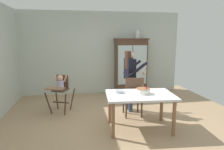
% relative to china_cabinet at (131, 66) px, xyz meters
% --- Properties ---
extents(ground_plane, '(6.24, 6.24, 0.00)m').
position_rel_china_cabinet_xyz_m(ground_plane, '(-0.95, -2.37, -0.92)').
color(ground_plane, tan).
extents(wall_back, '(5.32, 0.06, 2.70)m').
position_rel_china_cabinet_xyz_m(wall_back, '(-0.95, 0.26, 0.43)').
color(wall_back, beige).
rests_on(wall_back, ground_plane).
extents(china_cabinet, '(1.09, 0.48, 1.84)m').
position_rel_china_cabinet_xyz_m(china_cabinet, '(0.00, 0.00, 0.00)').
color(china_cabinet, '#4C3323').
rests_on(china_cabinet, ground_plane).
extents(ceramic_vase, '(0.13, 0.13, 0.27)m').
position_rel_china_cabinet_xyz_m(ceramic_vase, '(0.21, 0.00, 1.03)').
color(ceramic_vase, white).
rests_on(ceramic_vase, china_cabinet).
extents(high_chair_with_toddler, '(0.74, 0.82, 0.95)m').
position_rel_china_cabinet_xyz_m(high_chair_with_toddler, '(-2.20, -1.45, -0.27)').
color(high_chair_with_toddler, '#4C3323').
rests_on(high_chair_with_toddler, ground_plane).
extents(adult_person, '(0.54, 0.52, 1.53)m').
position_rel_china_cabinet_xyz_m(adult_person, '(-0.46, -1.63, 0.04)').
color(adult_person, '#3D4C6B').
rests_on(adult_person, ground_plane).
extents(dining_table, '(1.41, 0.99, 0.74)m').
position_rel_china_cabinet_xyz_m(dining_table, '(-0.54, -2.73, -0.29)').
color(dining_table, silver).
rests_on(dining_table, ground_plane).
extents(birthday_cake, '(0.28, 0.28, 0.19)m').
position_rel_china_cabinet_xyz_m(birthday_cake, '(-0.48, -2.70, -0.13)').
color(birthday_cake, white).
rests_on(birthday_cake, dining_table).
extents(serving_bowl, '(0.18, 0.18, 0.05)m').
position_rel_china_cabinet_xyz_m(serving_bowl, '(-0.93, -2.57, -0.16)').
color(serving_bowl, '#B2BCC6').
rests_on(serving_bowl, dining_table).
extents(dining_chair_far_side, '(0.46, 0.46, 0.96)m').
position_rel_china_cabinet_xyz_m(dining_chair_far_side, '(-0.49, -2.07, -0.37)').
color(dining_chair_far_side, '#4C3323').
rests_on(dining_chair_far_side, ground_plane).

